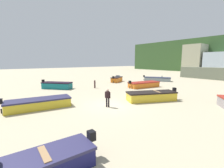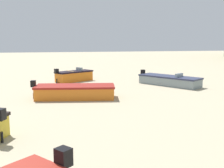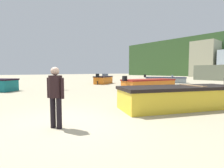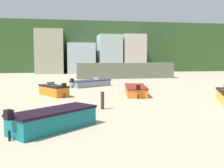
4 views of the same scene
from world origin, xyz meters
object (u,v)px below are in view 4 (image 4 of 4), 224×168
(mooring_post_near_water, at_px, (102,100))
(boat_orange_0, at_px, (136,90))
(boat_orange_6, at_px, (54,90))
(boat_teal_5, at_px, (54,119))
(boat_grey_1, at_px, (91,83))

(mooring_post_near_water, bearing_deg, boat_orange_0, 58.00)
(boat_orange_0, xyz_separation_m, mooring_post_near_water, (-3.96, -6.34, 0.15))
(boat_orange_0, height_order, boat_orange_6, boat_orange_6)
(boat_teal_5, relative_size, mooring_post_near_water, 3.68)
(boat_grey_1, height_order, boat_orange_6, boat_orange_6)
(boat_grey_1, relative_size, boat_orange_6, 1.44)
(boat_orange_6, height_order, mooring_post_near_water, boat_orange_6)
(boat_orange_0, height_order, boat_teal_5, boat_teal_5)
(boat_grey_1, relative_size, boat_teal_5, 1.22)
(boat_grey_1, bearing_deg, boat_orange_6, -61.78)
(boat_grey_1, height_order, boat_teal_5, boat_teal_5)
(boat_orange_0, bearing_deg, mooring_post_near_water, -111.35)
(boat_teal_5, xyz_separation_m, boat_orange_6, (-0.39, 11.59, 0.00))
(boat_orange_0, relative_size, boat_grey_1, 1.02)
(mooring_post_near_water, bearing_deg, boat_grey_1, 87.29)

